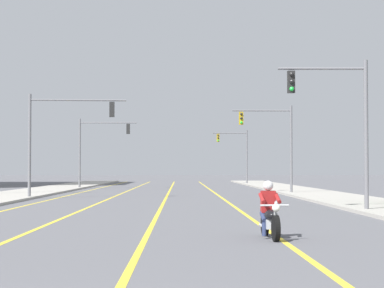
# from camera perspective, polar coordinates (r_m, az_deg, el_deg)

# --- Properties ---
(lane_stripe_center) EXTENTS (0.16, 100.00, 0.01)m
(lane_stripe_center) POSITION_cam_1_polar(r_m,az_deg,el_deg) (51.95, -1.87, -3.87)
(lane_stripe_center) COLOR yellow
(lane_stripe_center) RESTS_ON ground
(lane_stripe_left) EXTENTS (0.16, 100.00, 0.01)m
(lane_stripe_left) POSITION_cam_1_polar(r_m,az_deg,el_deg) (52.11, -5.53, -3.86)
(lane_stripe_left) COLOR yellow
(lane_stripe_left) RESTS_ON ground
(lane_stripe_right) EXTENTS (0.16, 100.00, 0.01)m
(lane_stripe_right) POSITION_cam_1_polar(r_m,az_deg,el_deg) (52.00, 1.88, -3.87)
(lane_stripe_right) COLOR yellow
(lane_stripe_right) RESTS_ON ground
(lane_stripe_far_left) EXTENTS (0.16, 100.00, 0.01)m
(lane_stripe_far_left) POSITION_cam_1_polar(r_m,az_deg,el_deg) (52.47, -9.04, -3.83)
(lane_stripe_far_left) COLOR yellow
(lane_stripe_far_left) RESTS_ON ground
(sidewalk_kerb_right) EXTENTS (4.40, 110.00, 0.14)m
(sidewalk_kerb_right) POSITION_cam_1_polar(r_m,az_deg,el_deg) (47.82, 10.16, -3.93)
(sidewalk_kerb_right) COLOR #ADA89E
(sidewalk_kerb_right) RESTS_ON ground
(sidewalk_kerb_left) EXTENTS (4.40, 110.00, 0.14)m
(sidewalk_kerb_left) POSITION_cam_1_polar(r_m,az_deg,el_deg) (48.16, -13.83, -3.89)
(sidewalk_kerb_left) COLOR #ADA89E
(sidewalk_kerb_left) RESTS_ON ground
(motorcycle_with_rider) EXTENTS (0.70, 2.19, 1.46)m
(motorcycle_with_rider) POSITION_cam_1_polar(r_m,az_deg,el_deg) (18.80, 6.03, -5.51)
(motorcycle_with_rider) COLOR black
(motorcycle_with_rider) RESTS_ON ground
(traffic_signal_near_right) EXTENTS (3.67, 0.37, 6.20)m
(traffic_signal_near_right) POSITION_cam_1_polar(r_m,az_deg,el_deg) (30.56, 11.48, 2.34)
(traffic_signal_near_right) COLOR slate
(traffic_signal_near_right) RESTS_ON ground
(traffic_signal_near_left) EXTENTS (5.77, 0.61, 6.20)m
(traffic_signal_near_left) POSITION_cam_1_polar(r_m,az_deg,el_deg) (44.33, -10.29, 1.19)
(traffic_signal_near_left) COLOR slate
(traffic_signal_near_left) RESTS_ON ground
(traffic_signal_mid_right) EXTENTS (4.22, 0.38, 6.20)m
(traffic_signal_mid_right) POSITION_cam_1_polar(r_m,az_deg,el_deg) (51.87, 6.39, 0.61)
(traffic_signal_mid_right) COLOR slate
(traffic_signal_mid_right) RESTS_ON ground
(traffic_signal_mid_left) EXTENTS (5.13, 0.37, 6.20)m
(traffic_signal_mid_left) POSITION_cam_1_polar(r_m,az_deg,el_deg) (65.63, -7.41, 0.13)
(traffic_signal_mid_left) COLOR slate
(traffic_signal_mid_left) RESTS_ON ground
(traffic_signal_far_right) EXTENTS (3.98, 0.54, 6.20)m
(traffic_signal_far_right) POSITION_cam_1_polar(r_m,az_deg,el_deg) (84.30, 3.52, -0.39)
(traffic_signal_far_right) COLOR slate
(traffic_signal_far_right) RESTS_ON ground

